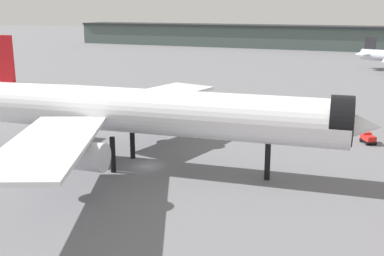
# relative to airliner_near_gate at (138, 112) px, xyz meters

# --- Properties ---
(ground) EXTENTS (900.00, 900.00, 0.00)m
(ground) POSITION_rel_airliner_near_gate_xyz_m (1.30, 0.52, -8.65)
(ground) COLOR slate
(airliner_near_gate) EXTENTS (69.03, 62.63, 19.63)m
(airliner_near_gate) POSITION_rel_airliner_near_gate_xyz_m (0.00, 0.00, 0.00)
(airliner_near_gate) COLOR white
(airliner_near_gate) RESTS_ON ground
(terminal_building) EXTENTS (248.36, 24.72, 23.20)m
(terminal_building) POSITION_rel_airliner_near_gate_xyz_m (-36.48, 224.69, -1.77)
(terminal_building) COLOR #475651
(terminal_building) RESTS_ON ground
(baggage_tug_wing) EXTENTS (3.10, 3.57, 1.85)m
(baggage_tug_wing) POSITION_rel_airliner_near_gate_xyz_m (31.78, 27.51, -7.68)
(baggage_tug_wing) COLOR black
(baggage_tug_wing) RESTS_ON ground
(baggage_cart_trailing) EXTENTS (2.74, 2.46, 1.82)m
(baggage_cart_trailing) POSITION_rel_airliner_near_gate_xyz_m (-29.63, 24.11, -7.67)
(baggage_cart_trailing) COLOR black
(baggage_cart_trailing) RESTS_ON ground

